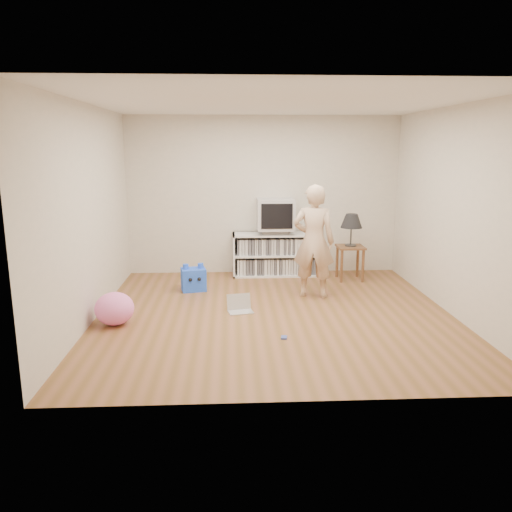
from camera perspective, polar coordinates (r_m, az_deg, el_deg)
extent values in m
plane|color=brown|center=(6.42, 2.14, -6.65)|extent=(4.50, 4.50, 0.00)
cube|color=silver|center=(8.35, 0.85, 6.91)|extent=(4.50, 0.02, 2.60)
cube|color=silver|center=(3.92, 5.16, 0.71)|extent=(4.50, 0.02, 2.60)
cube|color=silver|center=(6.33, -18.56, 4.55)|extent=(0.02, 4.50, 2.60)
cube|color=silver|center=(6.71, 21.81, 4.71)|extent=(0.02, 4.50, 2.60)
cube|color=white|center=(6.10, 2.34, 17.14)|extent=(4.50, 4.50, 0.01)
cube|color=white|center=(8.49, 2.07, 0.50)|extent=(1.40, 0.03, 0.70)
cube|color=white|center=(8.25, -2.54, 0.15)|extent=(0.03, 0.45, 0.70)
cube|color=white|center=(8.37, 6.87, 0.25)|extent=(0.03, 0.45, 0.70)
cube|color=white|center=(8.36, 2.18, -2.04)|extent=(1.40, 0.45, 0.03)
cube|color=white|center=(8.29, 2.20, 0.20)|extent=(1.34, 0.45, 0.03)
cube|color=white|center=(8.22, 2.22, 2.49)|extent=(1.40, 0.45, 0.03)
cube|color=silver|center=(8.29, 2.20, 0.20)|extent=(1.26, 0.36, 0.64)
cube|color=gray|center=(8.21, 2.22, 2.83)|extent=(0.45, 0.35, 0.07)
cube|color=#B6B6BB|center=(8.17, 2.24, 4.80)|extent=(0.60, 0.52, 0.50)
cube|color=black|center=(7.91, 2.41, 4.55)|extent=(0.50, 0.01, 0.40)
cylinder|color=brown|center=(7.94, 9.76, -1.17)|extent=(0.04, 0.04, 0.52)
cylinder|color=brown|center=(8.02, 12.13, -1.13)|extent=(0.04, 0.04, 0.52)
cylinder|color=brown|center=(8.26, 9.25, -0.63)|extent=(0.04, 0.04, 0.52)
cylinder|color=brown|center=(8.34, 11.53, -0.59)|extent=(0.04, 0.04, 0.52)
cube|color=brown|center=(8.08, 10.74, 1.02)|extent=(0.42, 0.42, 0.03)
cylinder|color=#333333|center=(8.07, 10.75, 1.21)|extent=(0.18, 0.18, 0.02)
cylinder|color=#333333|center=(8.04, 10.80, 2.42)|extent=(0.02, 0.02, 0.32)
imported|color=#D1AF8F|center=(7.01, 6.61, 1.65)|extent=(0.66, 0.52, 1.60)
cube|color=silver|center=(6.48, -1.77, -6.40)|extent=(0.35, 0.28, 0.01)
cube|color=silver|center=(6.55, -1.99, -5.23)|extent=(0.32, 0.13, 0.20)
cube|color=black|center=(6.55, -1.99, -5.23)|extent=(0.28, 0.10, 0.17)
cube|color=#3F52A8|center=(5.65, 3.22, -9.28)|extent=(0.08, 0.10, 0.02)
cube|color=blue|center=(7.47, -7.15, -2.68)|extent=(0.40, 0.34, 0.33)
cylinder|color=blue|center=(7.41, -8.04, -1.21)|extent=(0.08, 0.08, 0.07)
cylinder|color=blue|center=(7.44, -6.34, -1.11)|extent=(0.08, 0.08, 0.07)
sphere|color=black|center=(7.32, -7.51, -2.71)|extent=(0.06, 0.06, 0.06)
sphere|color=black|center=(7.33, -6.51, -2.65)|extent=(0.06, 0.06, 0.06)
ellipsoid|color=#FF72C5|center=(6.23, -15.87, -5.81)|extent=(0.60, 0.60, 0.40)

